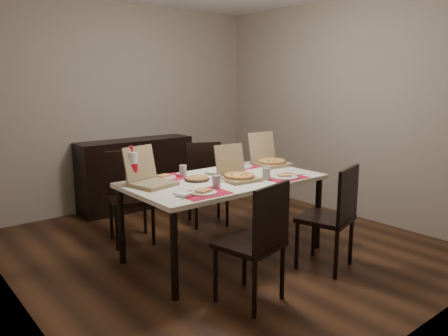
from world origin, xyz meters
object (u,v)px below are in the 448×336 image
at_px(chair_far_right, 206,179).
at_px(pizza_box_center, 237,174).
at_px(soda_bottle, 132,168).
at_px(chair_near_right, 334,213).
at_px(dip_bowl, 213,172).
at_px(sideboard, 136,174).
at_px(chair_near_left, 258,239).
at_px(chair_far_left, 129,192).
at_px(dining_table, 224,186).

distance_m(chair_far_right, pizza_box_center, 1.15).
xyz_separation_m(pizza_box_center, soda_bottle, (-0.82, 0.46, 0.09)).
distance_m(chair_near_right, dip_bowl, 1.21).
bearing_deg(sideboard, pizza_box_center, -91.75).
relative_size(chair_near_left, chair_far_left, 1.00).
distance_m(chair_far_right, soda_bottle, 1.41).
height_order(chair_near_right, soda_bottle, soda_bottle).
xyz_separation_m(dining_table, dip_bowl, (0.04, 0.23, 0.08)).
relative_size(chair_near_right, pizza_box_center, 2.50).
relative_size(chair_near_left, pizza_box_center, 2.50).
xyz_separation_m(chair_near_left, chair_far_right, (0.87, 1.79, 0.00)).
xyz_separation_m(sideboard, dining_table, (-0.13, -1.97, 0.23)).
bearing_deg(soda_bottle, dining_table, -24.53).
bearing_deg(dining_table, sideboard, 86.32).
relative_size(chair_near_right, soda_bottle, 2.75).
relative_size(sideboard, chair_far_left, 1.61).
distance_m(sideboard, chair_near_left, 2.89).
height_order(chair_near_left, chair_near_right, same).
bearing_deg(chair_far_right, dining_table, -117.45).
distance_m(chair_near_left, pizza_box_center, 0.94).
height_order(sideboard, chair_near_right, chair_near_right).
bearing_deg(dip_bowl, chair_near_right, -65.01).
bearing_deg(pizza_box_center, chair_near_left, -121.22).
bearing_deg(pizza_box_center, sideboard, 88.25).
bearing_deg(chair_near_right, dip_bowl, 114.99).
bearing_deg(chair_near_left, dining_table, 65.61).
bearing_deg(chair_far_left, chair_near_right, -59.79).
bearing_deg(sideboard, soda_bottle, -118.68).
relative_size(chair_near_right, chair_far_right, 1.00).
distance_m(chair_far_left, pizza_box_center, 1.23).
relative_size(sideboard, dining_table, 0.83).
height_order(chair_near_left, dip_bowl, chair_near_left).
xyz_separation_m(sideboard, chair_far_left, (-0.63, -1.03, 0.06)).
relative_size(chair_near_left, chair_far_right, 1.00).
relative_size(chair_far_right, dip_bowl, 6.83).
bearing_deg(sideboard, chair_near_right, -81.62).
bearing_deg(chair_far_left, chair_far_right, -1.57).
relative_size(chair_far_left, chair_far_right, 1.00).
bearing_deg(soda_bottle, sideboard, 61.32).
bearing_deg(chair_far_left, chair_near_left, -86.83).
height_order(chair_near_right, chair_far_left, same).
relative_size(chair_near_left, soda_bottle, 2.75).
height_order(dining_table, chair_far_left, chair_far_left).
height_order(chair_far_right, soda_bottle, soda_bottle).
bearing_deg(pizza_box_center, dining_table, 118.24).
height_order(sideboard, chair_near_left, chair_near_left).
relative_size(dip_bowl, soda_bottle, 0.40).
height_order(chair_near_left, soda_bottle, soda_bottle).
xyz_separation_m(chair_far_right, soda_bottle, (-1.23, -0.57, 0.38)).
distance_m(chair_far_left, dip_bowl, 0.93).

